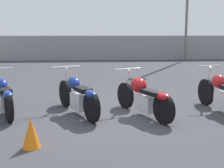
# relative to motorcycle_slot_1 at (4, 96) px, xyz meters

# --- Properties ---
(ground_plane) EXTENTS (60.00, 60.00, 0.00)m
(ground_plane) POSITION_rel_motorcycle_slot_1_xyz_m (2.46, -0.20, -0.43)
(ground_plane) COLOR #38383D
(fence_back) EXTENTS (40.00, 0.04, 1.57)m
(fence_back) POSITION_rel_motorcycle_slot_1_xyz_m (2.46, 13.28, 0.36)
(fence_back) COLOR gray
(fence_back) RESTS_ON ground_plane
(motorcycle_slot_1) EXTENTS (1.02, 1.92, 1.01)m
(motorcycle_slot_1) POSITION_rel_motorcycle_slot_1_xyz_m (0.00, 0.00, 0.00)
(motorcycle_slot_1) COLOR black
(motorcycle_slot_1) RESTS_ON ground_plane
(motorcycle_slot_2) EXTENTS (1.14, 2.10, 1.03)m
(motorcycle_slot_2) POSITION_rel_motorcycle_slot_1_xyz_m (1.67, -0.07, 0.00)
(motorcycle_slot_2) COLOR black
(motorcycle_slot_2) RESTS_ON ground_plane
(motorcycle_slot_3) EXTENTS (1.09, 2.02, 1.00)m
(motorcycle_slot_3) POSITION_rel_motorcycle_slot_1_xyz_m (3.14, -0.30, 0.01)
(motorcycle_slot_3) COLOR black
(motorcycle_slot_3) RESTS_ON ground_plane
(motorcycle_slot_4) EXTENTS (0.62, 2.13, 1.04)m
(motorcycle_slot_4) POSITION_rel_motorcycle_slot_1_xyz_m (5.02, -0.16, 0.01)
(motorcycle_slot_4) COLOR black
(motorcycle_slot_4) RESTS_ON ground_plane
(traffic_cone_near) EXTENTS (0.29, 0.29, 0.51)m
(traffic_cone_near) POSITION_rel_motorcycle_slot_1_xyz_m (0.99, -2.11, -0.17)
(traffic_cone_near) COLOR orange
(traffic_cone_near) RESTS_ON ground_plane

